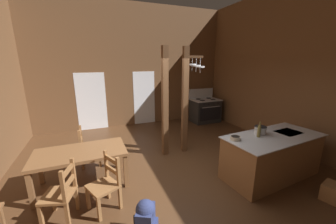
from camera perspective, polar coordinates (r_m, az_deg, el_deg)
name	(u,v)px	position (r m, az deg, el deg)	size (l,w,h in m)	color
ground_plane	(174,175)	(4.66, 1.81, -17.68)	(7.87, 8.42, 0.10)	#4C301C
wall_back	(134,67)	(7.66, -9.93, 12.78)	(7.87, 0.14, 4.45)	brown
wall_right	(301,69)	(6.32, 34.13, 10.20)	(0.14, 8.42, 4.45)	brown
glazed_door_back_left	(92,102)	(7.55, -21.30, 2.81)	(1.00, 0.01, 2.05)	white
glazed_panel_back_right	(144,98)	(7.80, -6.89, 4.05)	(0.84, 0.01, 2.05)	white
kitchen_island	(271,156)	(4.85, 27.77, -11.21)	(2.24, 1.15, 0.93)	brown
stove_range	(205,110)	(8.21, 10.67, 0.55)	(1.16, 0.84, 1.32)	black
support_post_with_pot_rack	(186,96)	(5.22, 5.34, 4.55)	(0.60, 0.27, 2.80)	brown
support_post_center	(165,103)	(4.98, -0.88, 2.54)	(0.14, 0.14, 2.80)	brown
step_stool	(332,191)	(4.82, 39.97, -17.10)	(0.42, 0.36, 0.30)	olive
dining_table	(81,155)	(4.28, -24.00, -11.42)	(1.71, 0.92, 0.74)	brown
ladderback_chair_near_window	(88,147)	(5.12, -22.23, -9.39)	(0.45, 0.45, 0.95)	olive
ladderback_chair_by_post	(62,194)	(3.68, -28.51, -20.11)	(0.55, 0.55, 0.95)	olive
ladderback_chair_at_table_end	(106,184)	(3.64, -17.58, -19.25)	(0.58, 0.58, 0.95)	olive
backpack	(146,218)	(3.13, -6.45, -28.34)	(0.38, 0.39, 0.60)	navy
stockpot_on_counter	(260,130)	(4.61, 25.21, -4.79)	(0.31, 0.24, 0.17)	#B7BABF
mixing_bowl_on_counter	(235,138)	(4.12, 18.94, -7.15)	(0.20, 0.20, 0.07)	#B2A893
bottle_tall_on_counter	(259,131)	(4.42, 24.92, -5.00)	(0.07, 0.07, 0.33)	brown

